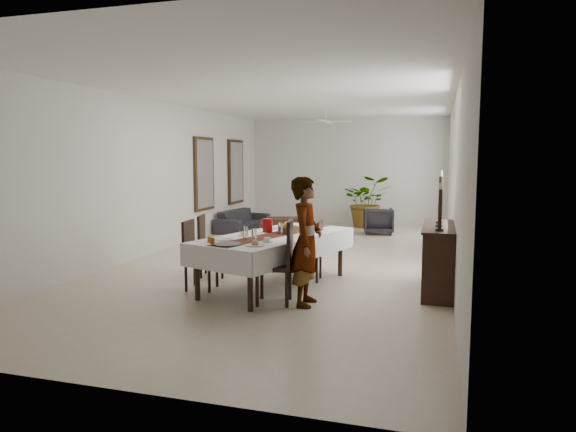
{
  "coord_description": "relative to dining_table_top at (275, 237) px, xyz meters",
  "views": [
    {
      "loc": [
        2.76,
        -9.66,
        2.01
      ],
      "look_at": [
        0.37,
        -1.59,
        1.05
      ],
      "focal_mm": 32.0,
      "sensor_mm": 36.0,
      "label": 1
    }
  ],
  "objects": [
    {
      "name": "floor",
      "position": [
        -0.35,
        2.19,
        -0.78
      ],
      "size": [
        6.0,
        12.0,
        0.0
      ],
      "primitive_type": "cube",
      "color": "beige",
      "rests_on": "ground"
    },
    {
      "name": "ceiling",
      "position": [
        -0.35,
        2.19,
        2.42
      ],
      "size": [
        6.0,
        12.0,
        0.02
      ],
      "primitive_type": "cube",
      "color": "white",
      "rests_on": "wall_back"
    },
    {
      "name": "wall_back",
      "position": [
        -0.35,
        8.19,
        0.82
      ],
      "size": [
        6.0,
        0.02,
        3.2
      ],
      "primitive_type": "cube",
      "color": "silver",
      "rests_on": "floor"
    },
    {
      "name": "wall_front",
      "position": [
        -0.35,
        -3.81,
        0.82
      ],
      "size": [
        6.0,
        0.02,
        3.2
      ],
      "primitive_type": "cube",
      "color": "silver",
      "rests_on": "floor"
    },
    {
      "name": "wall_left",
      "position": [
        -3.35,
        2.19,
        0.82
      ],
      "size": [
        0.02,
        12.0,
        3.2
      ],
      "primitive_type": "cube",
      "color": "silver",
      "rests_on": "floor"
    },
    {
      "name": "wall_right",
      "position": [
        2.65,
        2.19,
        0.82
      ],
      "size": [
        0.02,
        12.0,
        3.2
      ],
      "primitive_type": "cube",
      "color": "silver",
      "rests_on": "floor"
    },
    {
      "name": "dining_table_top",
      "position": [
        0.0,
        0.0,
        0.0
      ],
      "size": [
        1.82,
        2.8,
        0.05
      ],
      "primitive_type": "cube",
      "rotation": [
        0.0,
        0.0,
        -0.31
      ],
      "color": "black",
      "rests_on": "table_leg_fl"
    },
    {
      "name": "table_leg_fl",
      "position": [
        -0.83,
        -1.03,
        -0.41
      ],
      "size": [
        0.1,
        0.1,
        0.76
      ],
      "primitive_type": "cylinder",
      "rotation": [
        0.0,
        0.0,
        -0.31
      ],
      "color": "black",
      "rests_on": "floor"
    },
    {
      "name": "table_leg_fr",
      "position": [
        0.08,
        -1.32,
        -0.41
      ],
      "size": [
        0.1,
        0.1,
        0.76
      ],
      "primitive_type": "cylinder",
      "rotation": [
        0.0,
        0.0,
        -0.31
      ],
      "color": "black",
      "rests_on": "floor"
    },
    {
      "name": "table_leg_bl",
      "position": [
        -0.08,
        1.32,
        -0.41
      ],
      "size": [
        0.1,
        0.1,
        0.76
      ],
      "primitive_type": "cylinder",
      "rotation": [
        0.0,
        0.0,
        -0.31
      ],
      "color": "black",
      "rests_on": "floor"
    },
    {
      "name": "table_leg_br",
      "position": [
        0.83,
        1.03,
        -0.41
      ],
      "size": [
        0.1,
        0.1,
        0.76
      ],
      "primitive_type": "cylinder",
      "rotation": [
        0.0,
        0.0,
        -0.31
      ],
      "color": "black",
      "rests_on": "floor"
    },
    {
      "name": "tablecloth_top",
      "position": [
        0.0,
        0.0,
        0.03
      ],
      "size": [
        2.07,
        3.05,
        0.01
      ],
      "primitive_type": "cube",
      "rotation": [
        0.0,
        0.0,
        -0.31
      ],
      "color": "white",
      "rests_on": "dining_table_top"
    },
    {
      "name": "tablecloth_drape_left",
      "position": [
        -0.6,
        0.19,
        -0.12
      ],
      "size": [
        0.86,
        2.66,
        0.32
      ],
      "primitive_type": "cube",
      "rotation": [
        0.0,
        0.0,
        -0.31
      ],
      "color": "white",
      "rests_on": "dining_table_top"
    },
    {
      "name": "tablecloth_drape_right",
      "position": [
        0.6,
        -0.19,
        -0.12
      ],
      "size": [
        0.86,
        2.66,
        0.32
      ],
      "primitive_type": "cube",
      "rotation": [
        0.0,
        0.0,
        -0.31
      ],
      "color": "white",
      "rests_on": "dining_table_top"
    },
    {
      "name": "tablecloth_drape_near",
      "position": [
        -0.42,
        -1.32,
        -0.12
      ],
      "size": [
        1.22,
        0.4,
        0.32
      ],
      "primitive_type": "cube",
      "rotation": [
        0.0,
        0.0,
        -0.31
      ],
      "color": "white",
      "rests_on": "dining_table_top"
    },
    {
      "name": "tablecloth_drape_far",
      "position": [
        0.42,
        1.32,
        -0.12
      ],
      "size": [
        1.22,
        0.4,
        0.32
      ],
      "primitive_type": "cube",
      "rotation": [
        0.0,
        0.0,
        -0.31
      ],
      "color": "silver",
      "rests_on": "dining_table_top"
    },
    {
      "name": "table_runner",
      "position": [
        0.0,
        0.0,
        0.04
      ],
      "size": [
        1.18,
        2.69,
        0.0
      ],
      "primitive_type": "cube",
      "rotation": [
        0.0,
        0.0,
        -0.31
      ],
      "color": "maroon",
      "rests_on": "tablecloth_top"
    },
    {
      "name": "red_pitcher",
      "position": [
        -0.21,
        0.24,
        0.15
      ],
      "size": [
        0.2,
        0.2,
        0.22
      ],
      "primitive_type": "cylinder",
      "rotation": [
        0.0,
        0.0,
        -0.31
      ],
      "color": "#9C0B0C",
      "rests_on": "tablecloth_top"
    },
    {
      "name": "pitcher_handle",
      "position": [
        -0.3,
        0.26,
        0.15
      ],
      "size": [
        0.13,
        0.06,
        0.13
      ],
      "primitive_type": "torus",
      "rotation": [
        1.57,
        0.0,
        -0.31
      ],
      "color": "#9A1B0B",
      "rests_on": "red_pitcher"
    },
    {
      "name": "wine_glass_near",
      "position": [
        -0.09,
        -0.71,
        0.13
      ],
      "size": [
        0.08,
        0.08,
        0.18
      ],
      "primitive_type": "cylinder",
      "color": "white",
      "rests_on": "tablecloth_top"
    },
    {
      "name": "wine_glass_mid",
      "position": [
        -0.28,
        -0.53,
        0.13
      ],
      "size": [
        0.08,
        0.08,
        0.18
      ],
      "primitive_type": "cylinder",
      "color": "silver",
      "rests_on": "tablecloth_top"
    },
    {
      "name": "wine_glass_far",
      "position": [
        0.07,
        0.04,
        0.13
      ],
      "size": [
        0.08,
        0.08,
        0.18
      ],
      "primitive_type": "cylinder",
      "color": "white",
      "rests_on": "tablecloth_top"
    },
    {
      "name": "teacup_right",
      "position": [
        0.11,
        -0.72,
        0.07
      ],
      "size": [
        0.1,
        0.1,
        0.06
      ],
      "primitive_type": "cylinder",
      "color": "white",
      "rests_on": "saucer_right"
    },
    {
      "name": "saucer_right",
      "position": [
        0.11,
        -0.72,
        0.05
      ],
      "size": [
        0.16,
        0.16,
        0.01
      ],
      "primitive_type": "cylinder",
      "color": "white",
      "rests_on": "tablecloth_top"
    },
    {
      "name": "teacup_left",
      "position": [
        -0.42,
        -0.26,
        0.07
      ],
      "size": [
        0.1,
        0.1,
        0.06
      ],
      "primitive_type": "cylinder",
      "color": "white",
      "rests_on": "saucer_left"
    },
    {
      "name": "saucer_left",
      "position": [
        -0.42,
        -0.26,
        0.05
      ],
      "size": [
        0.16,
        0.16,
        0.01
      ],
      "primitive_type": "cylinder",
      "color": "white",
      "rests_on": "tablecloth_top"
    },
    {
      "name": "plate_near_right",
      "position": [
        0.04,
        -1.04,
        0.05
      ],
      "size": [
        0.26,
        0.26,
        0.02
      ],
      "primitive_type": "cylinder",
      "color": "silver",
      "rests_on": "tablecloth_top"
    },
    {
      "name": "bread_near_right",
      "position": [
        0.04,
        -1.04,
        0.08
      ],
      "size": [
        0.1,
        0.1,
        0.1
      ],
      "primitive_type": "sphere",
      "color": "tan",
      "rests_on": "plate_near_right"
    },
    {
      "name": "plate_near_left",
      "position": [
        -0.56,
        -0.67,
        0.05
      ],
      "size": [
        0.26,
        0.26,
        0.02
      ],
      "primitive_type": "cylinder",
      "color": "white",
      "rests_on": "tablecloth_top"
    },
    {
      "name": "plate_far_left",
      "position": [
        -0.15,
        0.67,
        0.05
      ],
      "size": [
        0.26,
        0.26,
        0.02
      ],
      "primitive_type": "cylinder",
      "color": "white",
      "rests_on": "tablecloth_top"
    },
    {
      "name": "serving_tray",
      "position": [
        -0.35,
        -1.08,
        0.05
      ],
      "size": [
        0.39,
        0.39,
        0.02
      ],
      "primitive_type": "cylinder",
      "color": "#39393E",
      "rests_on": "tablecloth_top"
    },
    {
      "name": "jam_jar_a",
      "position": [
        -0.58,
        -1.04,
        0.08
      ],
      "size": [
        0.07,
        0.07,
        0.08
      ],
      "primitive_type": "cylinder",
      "color": "#954615",
      "rests_on": "tablecloth_top"
    },
    {
      "name": "jam_jar_b",
      "position": [
        -0.67,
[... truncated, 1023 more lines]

